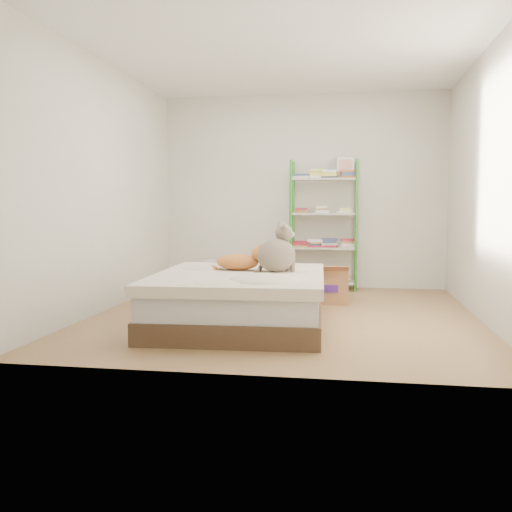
% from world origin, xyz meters
% --- Properties ---
extents(room, '(3.81, 4.21, 2.61)m').
position_xyz_m(room, '(0.00, 0.00, 1.30)').
color(room, '#98774B').
rests_on(room, ground).
extents(bed, '(1.62, 1.98, 0.49)m').
position_xyz_m(bed, '(-0.35, -0.56, 0.24)').
color(bed, '#452F26').
rests_on(bed, ground).
extents(orange_cat, '(0.50, 0.28, 0.20)m').
position_xyz_m(orange_cat, '(-0.42, -0.33, 0.59)').
color(orange_cat, '#EA8C40').
rests_on(orange_cat, bed).
extents(grey_cat, '(0.52, 0.49, 0.46)m').
position_xyz_m(grey_cat, '(-0.03, -0.42, 0.71)').
color(grey_cat, gray).
rests_on(grey_cat, bed).
extents(shelf_unit, '(0.88, 0.36, 1.74)m').
position_xyz_m(shelf_unit, '(0.31, 1.88, 0.87)').
color(shelf_unit, '#348F2C').
rests_on(shelf_unit, ground).
extents(cardboard_box, '(0.58, 0.56, 0.45)m').
position_xyz_m(cardboard_box, '(0.34, 0.85, 0.20)').
color(cardboard_box, '#B18350').
rests_on(cardboard_box, ground).
extents(white_bin, '(0.37, 0.35, 0.36)m').
position_xyz_m(white_bin, '(-1.16, 1.85, 0.18)').
color(white_bin, silver).
rests_on(white_bin, ground).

